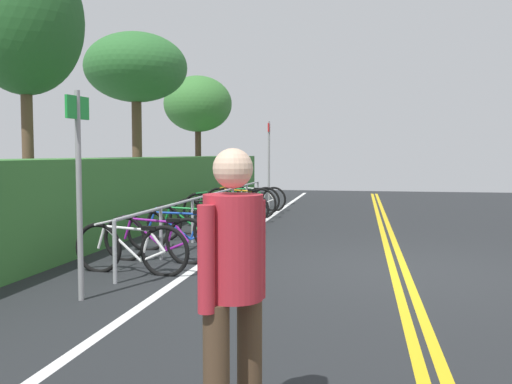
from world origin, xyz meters
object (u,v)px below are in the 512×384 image
object	(u,v)px
bicycle_4	(215,216)
bicycle_6	(232,208)
bicycle_2	(181,230)
bicycle_7	(240,203)
bicycle_1	(156,239)
bicycle_0	(131,249)
pedestrian	(233,277)
sign_post_far	(269,156)
bicycle_8	(247,200)
bike_rack	(215,201)
bicycle_9	(257,198)
tree_far_right	(136,69)
bicycle_5	(219,211)
sign_post_near	(79,175)
bicycle_3	(192,223)
tree_mid	(24,22)
tree_extra	(198,104)

from	to	relation	value
bicycle_4	bicycle_6	world-z (taller)	bicycle_4
bicycle_2	bicycle_7	size ratio (longest dim) A/B	0.94
bicycle_1	bicycle_0	bearing A→B (deg)	177.32
pedestrian	sign_post_far	xyz separation A→B (m)	(13.23, 1.97, 0.58)
bicycle_8	bicycle_2	bearing A→B (deg)	-179.67
bicycle_4	bicycle_6	bearing A→B (deg)	2.95
bicycle_8	sign_post_far	xyz separation A→B (m)	(1.83, -0.27, 1.14)
bike_rack	bicycle_0	world-z (taller)	bike_rack
bicycle_9	tree_far_right	distance (m)	4.75
sign_post_far	tree_far_right	bearing A→B (deg)	120.90
bicycle_4	sign_post_far	distance (m)	5.69
bicycle_5	bicycle_7	size ratio (longest dim) A/B	0.94
bicycle_2	tree_far_right	xyz separation A→B (m)	(5.47, 3.01, 3.48)
bicycle_9	sign_post_near	world-z (taller)	sign_post_near
bicycle_5	bicycle_8	bearing A→B (deg)	-1.20
bicycle_1	bicycle_3	size ratio (longest dim) A/B	0.99
bicycle_9	tree_mid	xyz separation A→B (m)	(-5.15, 3.65, 3.80)
bicycle_3	bicycle_0	bearing A→B (deg)	-179.09
bicycle_8	sign_post_near	size ratio (longest dim) A/B	0.76
bike_rack	bicycle_0	xyz separation A→B (m)	(-4.20, 0.03, -0.28)
bicycle_7	bicycle_6	bearing A→B (deg)	-178.20
tree_mid	bicycle_3	bearing A→B (deg)	-97.28
bicycle_6	bicycle_9	world-z (taller)	bicycle_9
sign_post_far	tree_mid	world-z (taller)	tree_mid
pedestrian	tree_far_right	world-z (taller)	tree_far_right
bicycle_2	bicycle_5	size ratio (longest dim) A/B	1.00
bicycle_0	bicycle_7	size ratio (longest dim) A/B	0.89
bicycle_6	sign_post_far	xyz separation A→B (m)	(3.66, -0.25, 1.16)
bicycle_3	bicycle_7	bearing A→B (deg)	-0.91
bike_rack	sign_post_far	world-z (taller)	sign_post_far
bicycle_3	pedestrian	xyz separation A→B (m)	(-6.80, -2.32, 0.59)
sign_post_near	tree_far_right	bearing A→B (deg)	18.75
bicycle_3	bicycle_4	xyz separation A→B (m)	(0.86, -0.19, 0.03)
bicycle_3	sign_post_near	bearing A→B (deg)	-179.30
bicycle_2	bicycle_6	distance (m)	3.76
bicycle_0	bicycle_9	bearing A→B (deg)	-0.64
bicycle_6	tree_extra	xyz separation A→B (m)	(6.86, 2.82, 2.98)
bike_rack	tree_extra	world-z (taller)	tree_extra
sign_post_far	tree_mid	xyz separation A→B (m)	(-5.99, 3.86, 2.65)
bicycle_4	tree_extra	distance (m)	9.71
bicycle_0	bicycle_6	xyz separation A→B (m)	(5.63, -0.05, 0.00)
bicycle_8	tree_mid	xyz separation A→B (m)	(-4.15, 3.59, 3.78)
bicycle_5	pedestrian	size ratio (longest dim) A/B	1.09
bicycle_1	tree_far_right	bearing A→B (deg)	24.54
bicycle_0	pedestrian	world-z (taller)	pedestrian
bicycle_7	sign_post_far	bearing A→B (deg)	-6.16
bicycle_1	bicycle_3	world-z (taller)	bicycle_1
bike_rack	bicycle_2	bearing A→B (deg)	-179.15
bicycle_2	tree_far_right	world-z (taller)	tree_far_right
bicycle_1	bicycle_7	world-z (taller)	bicycle_7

